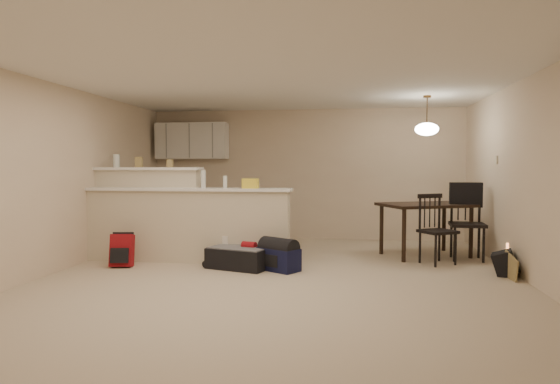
% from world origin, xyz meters
% --- Properties ---
extents(room, '(7.00, 7.02, 2.50)m').
position_xyz_m(room, '(0.00, 0.00, 1.25)').
color(room, '#C2B095').
rests_on(room, ground).
extents(breakfast_bar, '(3.08, 0.58, 1.39)m').
position_xyz_m(breakfast_bar, '(-1.76, 0.98, 0.61)').
color(breakfast_bar, beige).
rests_on(breakfast_bar, ground).
extents(upper_cabinets, '(1.40, 0.34, 0.70)m').
position_xyz_m(upper_cabinets, '(-2.20, 3.32, 1.90)').
color(upper_cabinets, white).
rests_on(upper_cabinets, room).
extents(kitchen_counter, '(1.80, 0.60, 0.90)m').
position_xyz_m(kitchen_counter, '(-2.00, 3.19, 0.45)').
color(kitchen_counter, white).
rests_on(kitchen_counter, ground).
extents(thermostat, '(0.02, 0.12, 0.12)m').
position_xyz_m(thermostat, '(2.98, 1.55, 1.50)').
color(thermostat, beige).
rests_on(thermostat, room).
extents(jar, '(0.10, 0.10, 0.20)m').
position_xyz_m(jar, '(-2.70, 1.12, 1.49)').
color(jar, silver).
rests_on(jar, breakfast_bar).
extents(cereal_box, '(0.10, 0.07, 0.16)m').
position_xyz_m(cereal_box, '(-2.34, 1.12, 1.47)').
color(cereal_box, '#9A844F').
rests_on(cereal_box, breakfast_bar).
extents(small_box, '(0.08, 0.06, 0.12)m').
position_xyz_m(small_box, '(-1.84, 1.12, 1.45)').
color(small_box, '#9A844F').
rests_on(small_box, breakfast_bar).
extents(bottle_a, '(0.07, 0.07, 0.26)m').
position_xyz_m(bottle_a, '(-1.26, 0.90, 1.22)').
color(bottle_a, silver).
rests_on(bottle_a, breakfast_bar).
extents(bottle_b, '(0.06, 0.06, 0.18)m').
position_xyz_m(bottle_b, '(-0.93, 0.90, 1.18)').
color(bottle_b, silver).
rests_on(bottle_b, breakfast_bar).
extents(bag_lump, '(0.22, 0.18, 0.14)m').
position_xyz_m(bag_lump, '(-0.56, 0.90, 1.16)').
color(bag_lump, '#9A844F').
rests_on(bag_lump, breakfast_bar).
extents(dining_table, '(1.56, 1.34, 0.83)m').
position_xyz_m(dining_table, '(2.04, 1.85, 0.73)').
color(dining_table, black).
rests_on(dining_table, ground).
extents(pendant_lamp, '(0.36, 0.36, 0.62)m').
position_xyz_m(pendant_lamp, '(2.04, 1.85, 1.99)').
color(pendant_lamp, brown).
rests_on(pendant_lamp, room).
extents(dining_chair_near, '(0.59, 0.59, 1.00)m').
position_xyz_m(dining_chair_near, '(2.12, 1.21, 0.50)').
color(dining_chair_near, black).
rests_on(dining_chair_near, ground).
extents(dining_chair_far, '(0.53, 0.51, 1.14)m').
position_xyz_m(dining_chair_far, '(2.61, 1.60, 0.57)').
color(dining_chair_far, black).
rests_on(dining_chair_far, ground).
extents(suitcase, '(0.95, 0.77, 0.28)m').
position_xyz_m(suitcase, '(-0.64, 0.56, 0.14)').
color(suitcase, black).
rests_on(suitcase, ground).
extents(red_backpack, '(0.33, 0.23, 0.45)m').
position_xyz_m(red_backpack, '(-2.30, 0.42, 0.23)').
color(red_backpack, maroon).
rests_on(red_backpack, ground).
extents(navy_duffel, '(0.63, 0.56, 0.30)m').
position_xyz_m(navy_duffel, '(-0.09, 0.47, 0.15)').
color(navy_duffel, '#101334').
rests_on(navy_duffel, ground).
extents(black_daypack, '(0.34, 0.40, 0.30)m').
position_xyz_m(black_daypack, '(2.85, 0.58, 0.15)').
color(black_daypack, black).
rests_on(black_daypack, ground).
extents(cardboard_sheet, '(0.05, 0.40, 0.31)m').
position_xyz_m(cardboard_sheet, '(2.85, 0.34, 0.15)').
color(cardboard_sheet, '#9A844F').
rests_on(cardboard_sheet, ground).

